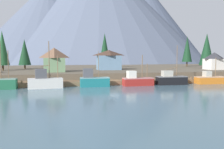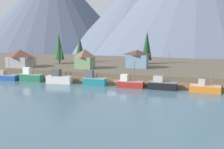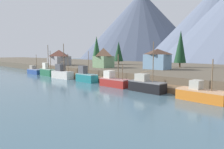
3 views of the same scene
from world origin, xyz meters
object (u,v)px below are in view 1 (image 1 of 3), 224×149
(conifer_mid_left, at_px, (25,52))
(fishing_boat_teal, at_px, (94,80))
(fishing_boat_orange, at_px, (210,79))
(house_green, at_px, (54,60))
(fishing_boat_white, at_px, (45,81))
(conifer_near_left, at_px, (207,49))
(conifer_mid_right, at_px, (2,48))
(house_white, at_px, (214,61))
(fishing_boat_red, at_px, (137,80))
(house_blue, at_px, (109,60))
(conifer_near_right, at_px, (187,49))
(fishing_boat_black, at_px, (171,79))
(conifer_back_left, at_px, (105,48))

(conifer_mid_left, bearing_deg, fishing_boat_teal, -60.32)
(fishing_boat_orange, xyz_separation_m, house_green, (-37.06, 14.17, 4.75))
(fishing_boat_orange, bearing_deg, fishing_boat_white, -177.69)
(conifer_near_left, bearing_deg, conifer_mid_right, 179.32)
(fishing_boat_white, bearing_deg, house_white, 10.20)
(conifer_mid_left, bearing_deg, fishing_boat_red, -48.45)
(house_blue, bearing_deg, conifer_near_left, 3.95)
(fishing_boat_orange, relative_size, conifer_mid_right, 0.62)
(conifer_near_right, distance_m, conifer_mid_left, 61.16)
(house_white, bearing_deg, fishing_boat_orange, -127.45)
(fishing_boat_orange, bearing_deg, conifer_near_right, 70.73)
(house_blue, bearing_deg, fishing_boat_orange, -44.78)
(conifer_mid_left, distance_m, conifer_mid_right, 9.35)
(fishing_boat_black, bearing_deg, conifer_mid_right, 151.35)
(fishing_boat_white, distance_m, conifer_near_right, 65.64)
(fishing_boat_black, height_order, house_green, fishing_boat_black)
(house_blue, bearing_deg, fishing_boat_white, -131.26)
(fishing_boat_black, relative_size, conifer_near_left, 0.78)
(fishing_boat_teal, distance_m, fishing_boat_black, 18.47)
(house_white, distance_m, conifer_back_left, 36.22)
(fishing_boat_orange, bearing_deg, conifer_mid_right, 157.31)
(fishing_boat_red, bearing_deg, fishing_boat_orange, -1.82)
(fishing_boat_orange, height_order, conifer_back_left, conifer_back_left)
(fishing_boat_red, xyz_separation_m, conifer_near_left, (32.74, 22.94, 7.79))
(fishing_boat_orange, relative_size, house_green, 1.12)
(fishing_boat_white, xyz_separation_m, fishing_boat_orange, (39.15, 0.12, -0.44))
(house_white, distance_m, conifer_mid_right, 63.95)
(fishing_boat_orange, bearing_deg, conifer_back_left, 123.12)
(fishing_boat_orange, height_order, conifer_mid_right, conifer_mid_right)
(house_white, bearing_deg, conifer_mid_right, 172.00)
(fishing_boat_black, bearing_deg, conifer_back_left, 107.35)
(fishing_boat_orange, bearing_deg, conifer_near_left, 60.75)
(conifer_mid_right, bearing_deg, conifer_near_right, 11.12)
(fishing_boat_white, xyz_separation_m, conifer_near_left, (53.25, 23.25, 7.48))
(house_white, bearing_deg, house_green, -178.99)
(fishing_boat_teal, bearing_deg, fishing_boat_black, 0.38)
(house_white, xyz_separation_m, conifer_mid_left, (-57.95, 16.53, 2.69))
(fishing_boat_teal, xyz_separation_m, house_green, (-8.39, 13.80, 4.40))
(fishing_boat_white, distance_m, conifer_mid_right, 28.15)
(fishing_boat_white, distance_m, conifer_near_left, 58.59)
(conifer_back_left, bearing_deg, house_blue, -95.33)
(conifer_near_left, relative_size, conifer_mid_right, 1.03)
(fishing_boat_teal, xyz_separation_m, conifer_mid_left, (-17.77, 31.18, 6.54))
(fishing_boat_white, relative_size, conifer_mid_right, 0.85)
(fishing_boat_black, xyz_separation_m, conifer_back_left, (-9.53, 32.64, 8.10))
(house_white, distance_m, house_green, 48.58)
(fishing_boat_red, xyz_separation_m, conifer_mid_right, (-33.07, 23.73, 7.87))
(house_white, relative_size, conifer_near_right, 0.45)
(conifer_back_left, bearing_deg, conifer_mid_right, -164.35)
(conifer_mid_right, distance_m, conifer_back_left, 33.20)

